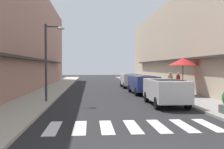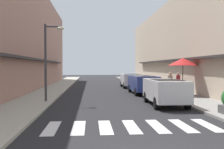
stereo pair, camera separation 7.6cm
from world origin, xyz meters
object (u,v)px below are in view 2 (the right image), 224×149
parked_car_near (165,89)px  pedestrian_walking_near (170,83)px  street_lamp (49,53)px  parked_car_mid (143,83)px  parked_car_far (130,79)px  cafe_umbrella (183,62)px  pedestrian_walking_far (178,82)px

parked_car_near → pedestrian_walking_near: (1.84, 4.93, 0.06)m
street_lamp → pedestrian_walking_near: bearing=21.6°
parked_car_mid → parked_car_far: 6.49m
street_lamp → pedestrian_walking_near: street_lamp is taller
parked_car_far → street_lamp: size_ratio=0.90×
parked_car_mid → parked_car_far: bearing=90.0°
parked_car_mid → cafe_umbrella: (2.56, -2.00, 1.62)m
parked_car_near → pedestrian_walking_far: 7.27m
parked_car_mid → cafe_umbrella: size_ratio=1.64×
parked_car_near → parked_car_far: size_ratio=1.03×
pedestrian_walking_far → pedestrian_walking_near: bearing=123.6°
parked_car_far → pedestrian_walking_far: bearing=-63.7°
parked_car_near → cafe_umbrella: (2.56, 4.26, 1.62)m
parked_car_near → parked_car_far: bearing=90.0°
parked_car_mid → parked_car_far: (0.00, 6.49, -0.00)m
parked_car_far → street_lamp: bearing=-120.7°
parked_car_near → parked_car_far: (0.00, 12.75, -0.00)m
parked_car_mid → pedestrian_walking_far: pedestrian_walking_far is taller
cafe_umbrella → pedestrian_walking_near: 1.84m
cafe_umbrella → pedestrian_walking_far: (0.47, 2.34, -1.59)m
parked_car_far → street_lamp: (-6.65, -11.18, 2.07)m
pedestrian_walking_near → pedestrian_walking_far: 2.05m
parked_car_near → parked_car_mid: bearing=90.0°
pedestrian_walking_near → pedestrian_walking_far: (1.19, 1.67, -0.04)m
cafe_umbrella → parked_car_mid: bearing=142.0°
parked_car_near → parked_car_far: same height
street_lamp → parked_car_mid: bearing=35.2°
pedestrian_walking_near → cafe_umbrella: bearing=58.2°
street_lamp → cafe_umbrella: bearing=16.3°
parked_car_near → parked_car_far: 12.75m
street_lamp → pedestrian_walking_near: 9.35m
parked_car_far → pedestrian_walking_near: pedestrian_walking_near is taller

